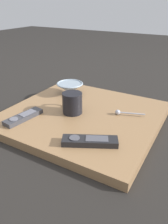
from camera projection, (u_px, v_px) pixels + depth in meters
The scene contains 7 objects.
ground_plane at pixel (83, 120), 1.02m from camera, with size 6.00×6.00×0.00m, color black.
table at pixel (83, 116), 1.01m from camera, with size 0.66×0.63×0.04m.
cereal_bowl at pixel (70, 88), 1.19m from camera, with size 0.14×0.14×0.06m.
coffee_mug at pixel (72, 103), 0.99m from camera, with size 0.09×0.11×0.09m.
teaspoon at pixel (121, 113), 0.98m from camera, with size 0.12×0.05×0.02m.
tv_remote_near at pixel (90, 141), 0.78m from camera, with size 0.20×0.14×0.03m.
tv_remote_far at pixel (23, 117), 0.95m from camera, with size 0.07×0.18×0.02m.
Camera 1 is at (0.45, -0.77, 0.49)m, focal length 35.57 mm.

